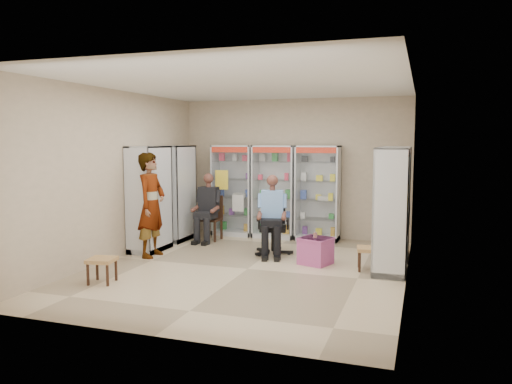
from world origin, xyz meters
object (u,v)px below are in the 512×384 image
(cabinet_back_mid, at_px, (274,192))
(cabinet_left_far, at_px, (177,193))
(seated_shopkeeper, at_px, (272,218))
(cabinet_right_far, at_px, (395,203))
(woven_stool_b, at_px, (102,270))
(wooden_chair, at_px, (210,218))
(cabinet_left_near, at_px, (149,199))
(cabinet_right_near, at_px, (391,211))
(woven_stool_a, at_px, (369,259))
(cabinet_back_right, at_px, (318,193))
(pink_trunk, at_px, (316,251))
(office_chair, at_px, (273,225))
(cabinet_back_left, at_px, (234,190))
(standing_man, at_px, (151,205))

(cabinet_back_mid, bearing_deg, cabinet_left_far, -153.68)
(cabinet_back_mid, distance_m, seated_shopkeeper, 1.72)
(cabinet_right_far, distance_m, woven_stool_b, 5.10)
(wooden_chair, distance_m, seated_shopkeeper, 1.89)
(cabinet_left_far, distance_m, cabinet_left_near, 1.10)
(cabinet_back_mid, relative_size, cabinet_right_near, 1.00)
(cabinet_left_far, xyz_separation_m, woven_stool_a, (4.13, -1.25, -0.81))
(cabinet_back_right, bearing_deg, woven_stool_a, -59.17)
(woven_stool_a, distance_m, woven_stool_b, 4.18)
(cabinet_left_near, relative_size, woven_stool_a, 5.27)
(pink_trunk, xyz_separation_m, woven_stool_a, (0.91, -0.13, -0.04))
(cabinet_back_mid, xyz_separation_m, woven_stool_b, (-1.42, -4.18, -0.81))
(cabinet_left_near, bearing_deg, woven_stool_a, 87.94)
(cabinet_left_near, relative_size, pink_trunk, 4.21)
(cabinet_right_far, height_order, woven_stool_b, cabinet_right_far)
(cabinet_right_near, height_order, office_chair, cabinet_right_near)
(cabinet_right_far, relative_size, woven_stool_a, 5.27)
(cabinet_back_left, relative_size, seated_shopkeeper, 1.44)
(cabinet_left_far, bearing_deg, cabinet_right_far, 87.43)
(pink_trunk, bearing_deg, cabinet_back_right, 100.85)
(woven_stool_a, distance_m, standing_man, 3.93)
(cabinet_back_mid, bearing_deg, standing_man, -123.28)
(seated_shopkeeper, distance_m, pink_trunk, 1.10)
(cabinet_back_right, relative_size, cabinet_right_near, 1.00)
(cabinet_left_near, bearing_deg, seated_shopkeeper, 99.78)
(cabinet_right_near, distance_m, woven_stool_b, 4.53)
(wooden_chair, height_order, woven_stool_b, wooden_chair)
(cabinet_back_left, bearing_deg, pink_trunk, -41.82)
(cabinet_back_left, bearing_deg, office_chair, -48.62)
(cabinet_right_near, relative_size, woven_stool_b, 5.33)
(woven_stool_b, bearing_deg, wooden_chair, 86.30)
(woven_stool_a, xyz_separation_m, standing_man, (-3.85, -0.26, 0.76))
(cabinet_left_near, bearing_deg, wooden_chair, 152.39)
(cabinet_back_mid, relative_size, standing_man, 1.06)
(cabinet_right_far, xyz_separation_m, wooden_chair, (-3.78, 0.40, -0.53))
(cabinet_right_near, xyz_separation_m, pink_trunk, (-1.24, 0.18, -0.77))
(woven_stool_b, bearing_deg, seated_shopkeeper, 53.84)
(seated_shopkeeper, bearing_deg, cabinet_back_mid, 91.39)
(cabinet_back_left, relative_size, cabinet_right_near, 1.00)
(cabinet_back_left, distance_m, woven_stool_a, 3.95)
(cabinet_back_right, relative_size, standing_man, 1.06)
(wooden_chair, bearing_deg, cabinet_right_near, -21.64)
(cabinet_left_far, height_order, woven_stool_a, cabinet_left_far)
(cabinet_left_near, distance_m, standing_man, 0.50)
(seated_shopkeeper, bearing_deg, cabinet_left_near, 176.00)
(wooden_chair, bearing_deg, cabinet_right_far, -6.04)
(cabinet_back_left, relative_size, woven_stool_b, 5.33)
(woven_stool_a, bearing_deg, cabinet_back_left, 145.76)
(cabinet_back_left, xyz_separation_m, cabinet_right_near, (3.53, -2.23, 0.00))
(pink_trunk, relative_size, woven_stool_a, 1.25)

